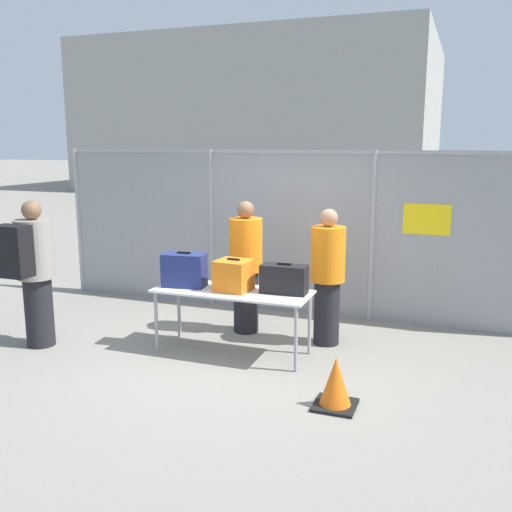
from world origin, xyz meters
name	(u,v)px	position (x,y,z in m)	size (l,w,h in m)	color
ground_plane	(237,357)	(0.00, 0.00, 0.00)	(120.00, 120.00, 0.00)	gray
fence_section	(289,229)	(0.01, 1.95, 1.21)	(7.22, 0.07, 2.32)	#9EA0A5
inspection_table	(232,296)	(-0.10, 0.12, 0.69)	(1.81, 0.68, 0.76)	silver
suitcase_navy	(184,270)	(-0.70, 0.09, 0.95)	(0.53, 0.33, 0.41)	navy
suitcase_orange	(234,275)	(-0.08, 0.12, 0.93)	(0.41, 0.39, 0.38)	orange
suitcase_black	(284,279)	(0.49, 0.21, 0.92)	(0.52, 0.24, 0.35)	black
traveler_hooded	(32,268)	(-2.39, -0.51, 0.97)	(0.44, 0.68, 1.76)	black
security_worker_near	(246,265)	(-0.24, 0.90, 0.88)	(0.42, 0.42, 1.70)	black
security_worker_far	(328,275)	(0.85, 0.82, 0.86)	(0.41, 0.41, 1.66)	black
utility_trailer	(460,278)	(2.35, 3.41, 0.36)	(3.50, 1.94, 0.61)	silver
distant_hangar	(272,119)	(-8.00, 24.88, 3.71)	(17.13, 13.36, 7.42)	#999993
traffic_cone	(336,384)	(1.33, -0.84, 0.22)	(0.39, 0.39, 0.49)	black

